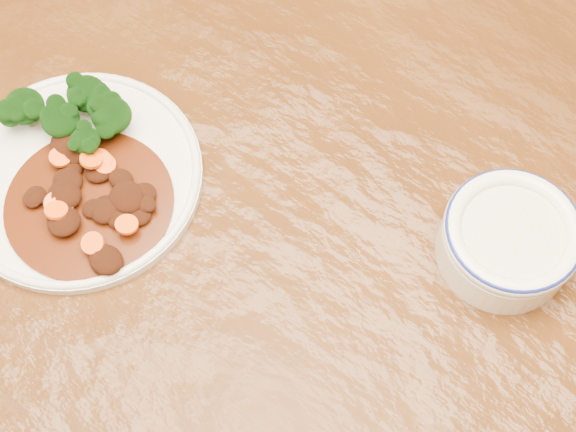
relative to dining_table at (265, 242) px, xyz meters
The scene contains 6 objects.
ground 0.67m from the dining_table, ahead, with size 4.00×4.00×0.00m, color #452411.
dining_table is the anchor object (origin of this frame).
dinner_plate 0.22m from the dining_table, 156.01° to the right, with size 0.26×0.26×0.02m.
broccoli_florets 0.25m from the dining_table, behind, with size 0.12×0.09×0.05m.
mince_stew 0.20m from the dining_table, 148.04° to the right, with size 0.17×0.17×0.03m.
dip_bowl 0.27m from the dining_table, 23.10° to the left, with size 0.13×0.13×0.06m.
Camera 1 is at (0.23, -0.29, 1.49)m, focal length 50.00 mm.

